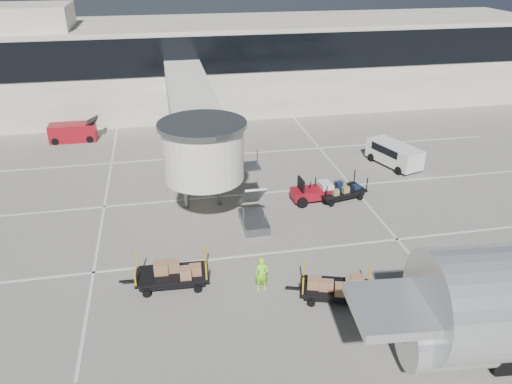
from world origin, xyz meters
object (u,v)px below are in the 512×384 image
baggage_tug (312,192)px  ground_worker (262,274)px  minivan (393,153)px  belt_loader (73,132)px  suitcase_cart (341,192)px  box_cart_near (338,287)px  box_cart_far (169,274)px

baggage_tug → ground_worker: bearing=-125.2°
minivan → belt_loader: size_ratio=1.16×
minivan → belt_loader: 25.41m
belt_loader → suitcase_cart: bearing=-38.5°
ground_worker → minivan: ground_worker is taller
suitcase_cart → box_cart_near: (-3.54, -9.42, 0.10)m
suitcase_cart → ground_worker: ground_worker is taller
belt_loader → box_cart_far: bearing=-71.9°
box_cart_far → suitcase_cart: bearing=35.0°
box_cart_far → belt_loader: bearing=110.7°
box_cart_near → belt_loader: belt_loader is taller
box_cart_far → minivan: bearing=37.3°
suitcase_cart → belt_loader: (-17.90, 14.22, 0.23)m
baggage_tug → belt_loader: 21.41m
box_cart_near → box_cart_far: box_cart_far is taller
minivan → baggage_tug: bearing=-167.8°
ground_worker → minivan: 17.65m
minivan → box_cart_near: bearing=-141.8°
baggage_tug → minivan: bearing=26.6°
suitcase_cart → ground_worker: bearing=-142.8°
box_cart_far → minivan: size_ratio=0.90×
suitcase_cart → minivan: (5.56, 4.47, 0.47)m
minivan → belt_loader: (-23.46, 9.75, -0.24)m
baggage_tug → minivan: 8.64m
box_cart_far → ground_worker: 4.36m
box_cart_far → ground_worker: ground_worker is taller
ground_worker → box_cart_near: bearing=-18.8°
suitcase_cart → belt_loader: belt_loader is taller
suitcase_cart → ground_worker: (-6.78, -8.14, 0.36)m
suitcase_cart → belt_loader: size_ratio=0.98×
suitcase_cart → minivan: 7.15m
baggage_tug → belt_loader: size_ratio=0.66×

